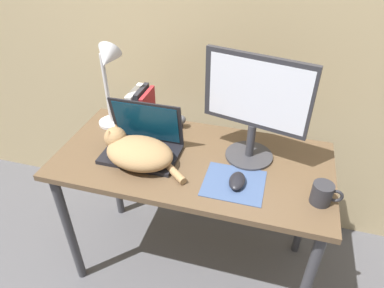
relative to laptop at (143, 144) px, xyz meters
name	(u,v)px	position (x,y,z in m)	size (l,w,h in m)	color
wall_back	(222,2)	(0.23, 0.54, 0.50)	(8.00, 0.05, 2.60)	tan
desk	(193,174)	(0.23, 0.02, -0.14)	(1.23, 0.59, 0.75)	brown
laptop	(143,144)	(0.00, 0.00, 0.00)	(0.34, 0.22, 0.24)	black
cat	(137,151)	(0.01, -0.07, 0.01)	(0.41, 0.24, 0.14)	#99754C
external_monitor	(255,105)	(0.47, 0.10, 0.22)	(0.44, 0.21, 0.47)	#333338
mousepad	(234,183)	(0.44, -0.10, -0.04)	(0.25, 0.22, 0.00)	#384C75
computer_mouse	(237,181)	(0.45, -0.10, -0.03)	(0.06, 0.11, 0.03)	black
book_row	(141,108)	(-0.09, 0.22, 0.05)	(0.09, 0.17, 0.20)	white
desk_lamp	(108,73)	(-0.22, 0.16, 0.25)	(0.17, 0.17, 0.44)	silver
webcam	(181,120)	(0.11, 0.25, 0.00)	(0.05, 0.05, 0.07)	#232328
mug	(323,194)	(0.77, -0.11, 0.00)	(0.12, 0.08, 0.09)	#28282D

